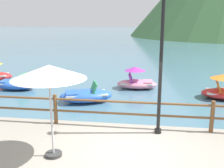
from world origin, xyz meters
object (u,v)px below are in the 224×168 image
beach_umbrella (49,73)px  pedal_boat_4 (16,84)px  lamp_post (162,40)px  pedal_boat_2 (137,81)px  pedal_boat_1 (86,95)px

beach_umbrella → pedal_boat_4: (-4.81, 7.20, -2.17)m
lamp_post → beach_umbrella: (-2.54, -1.71, -0.64)m
beach_umbrella → pedal_boat_2: bearing=79.2°
lamp_post → pedal_boat_2: (-0.95, 6.60, -2.70)m
pedal_boat_1 → pedal_boat_4: (-4.26, 1.67, -0.04)m
pedal_boat_1 → pedal_boat_4: size_ratio=1.19×
beach_umbrella → pedal_boat_4: beach_umbrella is taller
pedal_boat_2 → pedal_boat_4: pedal_boat_2 is taller
lamp_post → pedal_boat_2: lamp_post is taller
beach_umbrella → pedal_boat_4: 8.92m
pedal_boat_2 → lamp_post: bearing=-81.8°
pedal_boat_1 → pedal_boat_4: bearing=158.6°
pedal_boat_2 → beach_umbrella: bearing=-100.8°
pedal_boat_1 → pedal_boat_2: bearing=52.5°
lamp_post → pedal_boat_4: 9.59m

